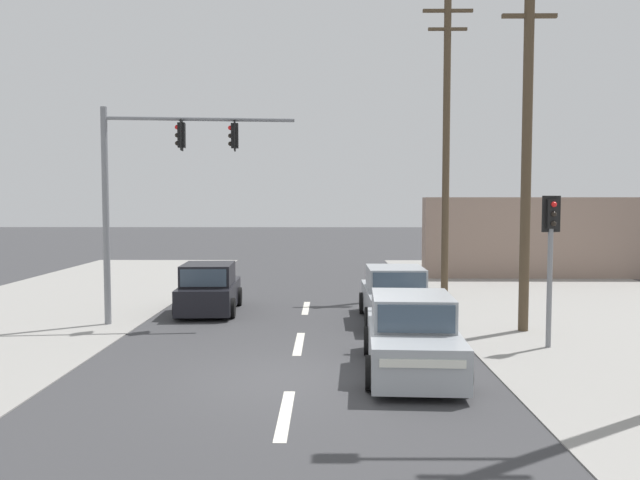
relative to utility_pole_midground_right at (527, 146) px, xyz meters
The scene contains 12 objects.
ground_plane 8.82m from the utility_pole_midground_right, 142.62° to the right, with size 140.00×140.00×0.00m, color #3A3A3D.
lane_dash_near 9.99m from the utility_pole_midground_right, 132.12° to the right, with size 0.20×2.40×0.01m, color silver.
lane_dash_mid 7.75m from the utility_pole_midground_right, 165.91° to the right, with size 0.20×2.40×0.01m, color silver.
lane_dash_far 8.39m from the utility_pole_midground_right, 148.86° to the left, with size 0.20×2.40×0.01m, color silver.
utility_pole_midground_right is the anchor object (origin of this frame).
utility_pole_background_right 6.71m from the utility_pole_midground_right, 97.14° to the left, with size 1.80×0.26×10.72m.
traffic_signal_mast 10.04m from the utility_pole_midground_right, behind, with size 5.27×0.71×6.00m.
pedestal_signal_right_kerb 3.08m from the utility_pole_midground_right, 89.82° to the right, with size 0.44×0.30×3.56m.
shopfront_wall_far 13.00m from the utility_pole_midground_right, 65.93° to the left, with size 12.00×1.00×3.60m, color gray.
sedan_receding_far 5.43m from the utility_pole_midground_right, 157.57° to the left, with size 1.90×4.25×1.56m.
hatchback_crossing_left 10.14m from the utility_pole_midground_right, 162.51° to the left, with size 1.92×3.71×1.53m.
sedan_oncoming_near 6.68m from the utility_pole_midground_right, 131.66° to the right, with size 2.05×4.31×1.56m.
Camera 1 is at (0.67, -11.84, 3.44)m, focal length 35.00 mm.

